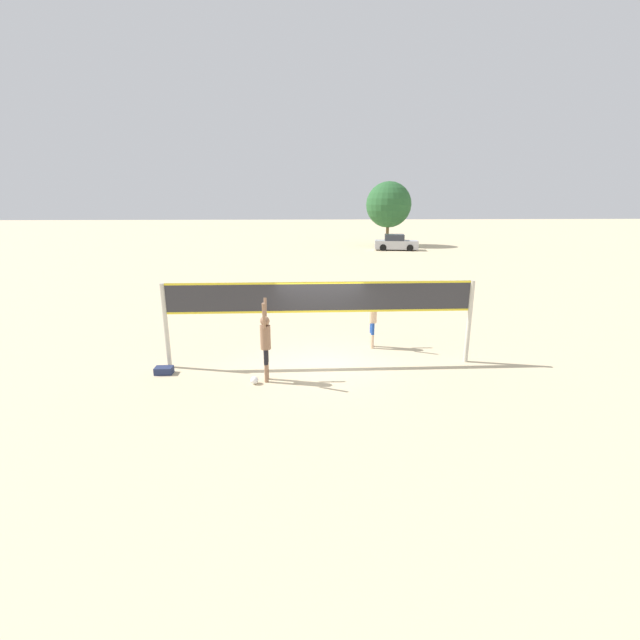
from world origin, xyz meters
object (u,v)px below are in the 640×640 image
(gear_bag, at_px, (164,370))
(player_blocker, at_px, (373,315))
(volleyball_net, at_px, (320,306))
(player_spiker, at_px, (265,339))
(volleyball, at_px, (255,380))
(tree_left_cluster, at_px, (389,205))
(parked_car_near, at_px, (396,243))

(gear_bag, bearing_deg, player_blocker, 17.39)
(volleyball_net, xyz_separation_m, player_spiker, (-1.52, -1.14, -0.61))
(volleyball, distance_m, tree_left_cluster, 37.88)
(volleyball_net, relative_size, volleyball, 42.59)
(gear_bag, bearing_deg, volleyball_net, 6.49)
(player_spiker, bearing_deg, volleyball_net, -53.16)
(volleyball, relative_size, parked_car_near, 0.05)
(volleyball_net, relative_size, player_spiker, 4.00)
(player_spiker, relative_size, gear_bag, 4.60)
(volleyball_net, height_order, tree_left_cluster, tree_left_cluster)
(parked_car_near, bearing_deg, volleyball_net, -97.44)
(player_blocker, distance_m, tree_left_cluster, 34.17)
(volleyball, bearing_deg, volleyball_net, 36.23)
(gear_bag, relative_size, tree_left_cluster, 0.07)
(player_spiker, height_order, tree_left_cluster, tree_left_cluster)
(player_spiker, relative_size, volleyball, 10.64)
(gear_bag, xyz_separation_m, parked_car_near, (13.49, 30.74, 0.58))
(volleyball, relative_size, tree_left_cluster, 0.03)
(volleyball_net, relative_size, parked_car_near, 2.06)
(volleyball_net, xyz_separation_m, volleyball, (-1.83, -1.34, -1.70))
(volleyball, relative_size, gear_bag, 0.43)
(volleyball_net, relative_size, player_blocker, 4.25)
(gear_bag, distance_m, tree_left_cluster, 37.95)
(gear_bag, height_order, tree_left_cluster, tree_left_cluster)
(player_spiker, bearing_deg, player_blocker, -52.03)
(volleyball, distance_m, gear_bag, 2.78)
(volleyball, height_order, tree_left_cluster, tree_left_cluster)
(player_spiker, relative_size, player_blocker, 1.06)
(player_blocker, distance_m, parked_car_near, 29.66)
(player_spiker, distance_m, parked_car_near, 33.09)
(volleyball_net, distance_m, volleyball, 2.84)
(volleyball_net, distance_m, gear_bag, 4.82)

